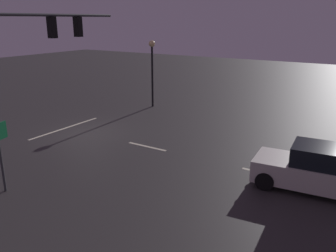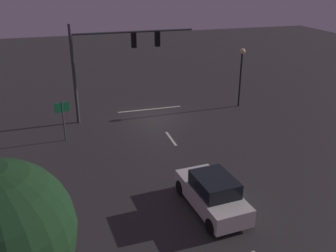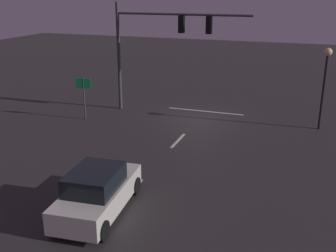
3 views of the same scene
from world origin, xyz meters
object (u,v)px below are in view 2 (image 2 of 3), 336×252
(traffic_signal_assembly, at_px, (113,53))
(car_approaching, at_px, (212,193))
(route_sign, at_px, (63,113))
(street_lamp_left_kerb, at_px, (241,66))

(traffic_signal_assembly, xyz_separation_m, car_approaching, (-2.37, 12.37, -3.99))
(car_approaching, relative_size, route_sign, 1.74)
(traffic_signal_assembly, bearing_deg, street_lamp_left_kerb, 179.67)
(street_lamp_left_kerb, bearing_deg, route_sign, 11.83)
(street_lamp_left_kerb, xyz_separation_m, route_sign, (13.51, 2.83, -1.39))
(traffic_signal_assembly, height_order, car_approaching, traffic_signal_assembly)
(traffic_signal_assembly, relative_size, car_approaching, 1.89)
(traffic_signal_assembly, xyz_separation_m, street_lamp_left_kerb, (-9.79, 0.06, -1.53))
(traffic_signal_assembly, xyz_separation_m, route_sign, (3.71, 2.89, -2.92))
(traffic_signal_assembly, height_order, street_lamp_left_kerb, traffic_signal_assembly)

